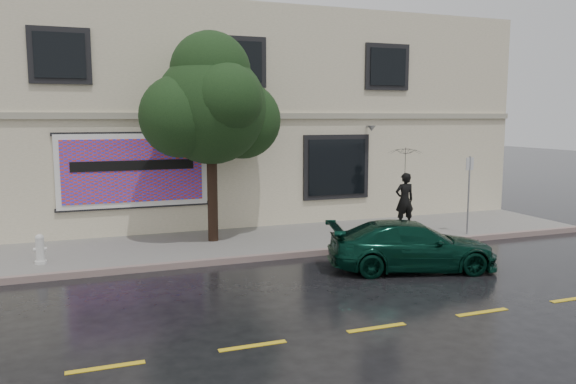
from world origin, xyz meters
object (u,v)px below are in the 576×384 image
object	(u,v)px
car	(412,246)
pedestrian	(405,200)
street_tree	(211,109)
fire_hydrant	(40,249)

from	to	relation	value
car	pedestrian	size ratio (longest dim) A/B	2.30
pedestrian	street_tree	bearing A→B (deg)	1.87
street_tree	fire_hydrant	bearing A→B (deg)	-166.59
car	fire_hydrant	bearing A→B (deg)	85.70
pedestrian	fire_hydrant	world-z (taller)	pedestrian
pedestrian	street_tree	size ratio (longest dim) A/B	0.33
car	pedestrian	world-z (taller)	pedestrian
street_tree	fire_hydrant	size ratio (longest dim) A/B	7.27
car	street_tree	bearing A→B (deg)	59.36
pedestrian	fire_hydrant	bearing A→B (deg)	8.34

